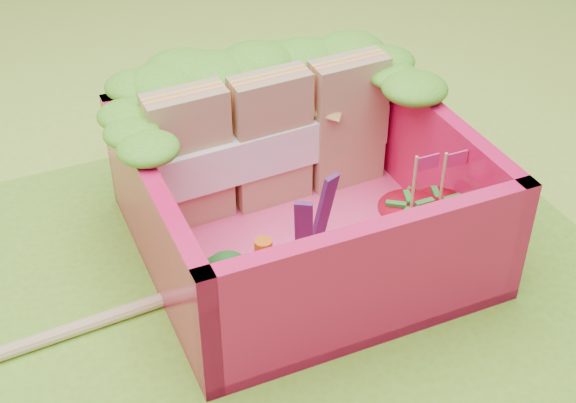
# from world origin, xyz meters

# --- Properties ---
(ground) EXTENTS (14.00, 14.00, 0.00)m
(ground) POSITION_xyz_m (0.00, 0.00, 0.00)
(ground) COLOR #93C437
(ground) RESTS_ON ground
(placemat) EXTENTS (2.60, 2.60, 0.03)m
(placemat) POSITION_xyz_m (0.00, 0.00, 0.01)
(placemat) COLOR #699F24
(placemat) RESTS_ON ground
(bento_floor) EXTENTS (1.30, 1.30, 0.05)m
(bento_floor) POSITION_xyz_m (0.12, 0.29, 0.06)
(bento_floor) COLOR #FF4181
(bento_floor) RESTS_ON placemat
(bento_box) EXTENTS (1.30, 1.30, 0.55)m
(bento_box) POSITION_xyz_m (0.12, 0.29, 0.31)
(bento_box) COLOR #D7124C
(bento_box) RESTS_ON placemat
(lettuce_ruffle) EXTENTS (1.43, 0.76, 0.11)m
(lettuce_ruffle) POSITION_xyz_m (0.12, 0.76, 0.64)
(lettuce_ruffle) COLOR #35901A
(lettuce_ruffle) RESTS_ON bento_box
(sandwich_stack) EXTENTS (1.11, 0.23, 0.61)m
(sandwich_stack) POSITION_xyz_m (0.12, 0.60, 0.38)
(sandwich_stack) COLOR #A47B56
(sandwich_stack) RESTS_ON bento_floor
(broccoli) EXTENTS (0.32, 0.32, 0.25)m
(broccoli) POSITION_xyz_m (-0.34, -0.02, 0.26)
(broccoli) COLOR #63AB52
(broccoli) RESTS_ON bento_floor
(carrot_sticks) EXTENTS (0.14, 0.16, 0.26)m
(carrot_sticks) POSITION_xyz_m (-0.19, -0.02, 0.20)
(carrot_sticks) COLOR orange
(carrot_sticks) RESTS_ON bento_floor
(purple_wedges) EXTENTS (0.21, 0.16, 0.38)m
(purple_wedges) POSITION_xyz_m (0.10, 0.12, 0.27)
(purple_wedges) COLOR #481957
(purple_wedges) RESTS_ON bento_floor
(strawberry_left) EXTENTS (0.27, 0.27, 0.51)m
(strawberry_left) POSITION_xyz_m (0.45, -0.03, 0.22)
(strawberry_left) COLOR red
(strawberry_left) RESTS_ON bento_floor
(strawberry_right) EXTENTS (0.23, 0.23, 0.47)m
(strawberry_right) POSITION_xyz_m (0.59, -0.01, 0.20)
(strawberry_right) COLOR red
(strawberry_right) RESTS_ON bento_floor
(snap_peas) EXTENTS (0.60, 0.59, 0.05)m
(snap_peas) POSITION_xyz_m (0.50, 0.07, 0.11)
(snap_peas) COLOR #64B037
(snap_peas) RESTS_ON bento_floor
(chopsticks) EXTENTS (2.31, 0.21, 0.05)m
(chopsticks) POSITION_xyz_m (-0.92, 0.14, 0.05)
(chopsticks) COLOR tan
(chopsticks) RESTS_ON placemat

